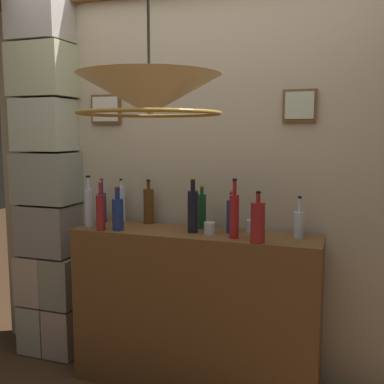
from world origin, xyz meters
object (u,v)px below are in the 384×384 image
Objects in this scene: liquor_bottle_mezcal at (234,215)px; liquor_bottle_whiskey at (299,224)px; liquor_bottle_bourbon at (202,211)px; glass_tumbler_highball at (209,228)px; liquor_bottle_vodka at (102,206)px; liquor_bottle_rum at (149,206)px; pendant_lamp at (149,96)px; glass_tumbler_rocks at (251,226)px; liquor_bottle_scotch at (89,206)px; liquor_bottle_amaro at (231,216)px; liquor_bottle_brandy at (118,213)px; liquor_bottle_port at (193,210)px; liquor_bottle_sherry at (121,204)px; liquor_bottle_tequila at (258,222)px; liquor_bottle_rye at (101,212)px.

liquor_bottle_mezcal is 0.38m from liquor_bottle_whiskey.
liquor_bottle_bourbon is 0.17m from glass_tumbler_highball.
liquor_bottle_vodka is 0.32m from liquor_bottle_rum.
glass_tumbler_highball is 0.12× the size of pendant_lamp.
glass_tumbler_rocks is (0.69, -0.03, -0.08)m from liquor_bottle_rum.
liquor_bottle_rum is at bearing 35.11° from liquor_bottle_scotch.
liquor_bottle_amaro is (0.20, -0.06, -0.01)m from liquor_bottle_bourbon.
liquor_bottle_brandy is 1.08m from pendant_lamp.
liquor_bottle_amaro is at bearing 29.44° from glass_tumbler_highball.
liquor_bottle_vodka is at bearing 171.92° from glass_tumbler_highball.
liquor_bottle_mezcal is 1.42× the size of liquor_bottle_whiskey.
liquor_bottle_port is at bearing 165.34° from liquor_bottle_mezcal.
pendant_lamp is (0.44, -0.95, 0.63)m from liquor_bottle_rum.
liquor_bottle_bourbon is at bearing 23.97° from liquor_bottle_brandy.
liquor_bottle_tequila is at bearing -16.47° from liquor_bottle_sherry.
liquor_bottle_rum and liquor_bottle_sherry have the same top height.
liquor_bottle_mezcal reaches higher than liquor_bottle_rum.
liquor_bottle_mezcal is at bearing 1.71° from liquor_bottle_brandy.
glass_tumbler_rocks is (-0.29, 0.07, -0.04)m from liquor_bottle_whiskey.
liquor_bottle_rum is 1.22m from pendant_lamp.
liquor_bottle_rum is at bearing 114.88° from pendant_lamp.
liquor_bottle_whiskey is at bearing -5.52° from liquor_bottle_bourbon.
liquor_bottle_bourbon is 0.90× the size of liquor_bottle_rye.
pendant_lamp reaches higher than liquor_bottle_sherry.
liquor_bottle_port reaches higher than liquor_bottle_rye.
glass_tumbler_highball is (0.47, -0.17, -0.08)m from liquor_bottle_rum.
liquor_bottle_mezcal is 4.62× the size of glass_tumbler_rocks.
liquor_bottle_brandy is 0.27m from liquor_bottle_rum.
liquor_bottle_port is 1.14× the size of liquor_bottle_rum.
liquor_bottle_rye is at bearing -88.50° from liquor_bottle_sherry.
liquor_bottle_scotch reaches higher than liquor_bottle_sherry.
glass_tumbler_highball is at bearing -172.34° from liquor_bottle_whiskey.
liquor_bottle_whiskey is at bearing -1.88° from liquor_bottle_vodka.
liquor_bottle_amaro reaches higher than glass_tumbler_highball.
liquor_bottle_bourbon is 1.10m from pendant_lamp.
liquor_bottle_rum is at bearing 169.47° from liquor_bottle_amaro.
pendant_lamp reaches higher than liquor_bottle_tequila.
pendant_lamp is (-0.03, -0.78, 0.71)m from glass_tumbler_highball.
glass_tumbler_highball is at bearing -55.12° from liquor_bottle_bourbon.
liquor_bottle_whiskey is (0.40, 0.00, -0.02)m from liquor_bottle_amaro.
liquor_bottle_tequila is 0.47× the size of pendant_lamp.
liquor_bottle_mezcal is 0.95m from liquor_bottle_scotch.
liquor_bottle_vodka is 0.69m from liquor_bottle_port.
pendant_lamp is at bearing -92.25° from glass_tumbler_highball.
liquor_bottle_amaro is 3.66× the size of glass_tumbler_highball.
liquor_bottle_scotch is at bearing -117.67° from liquor_bottle_sherry.
liquor_bottle_scotch is 1.03m from glass_tumbler_rocks.
liquor_bottle_tequila is 0.34m from glass_tumbler_highball.
liquor_bottle_rum reaches higher than glass_tumbler_rocks.
liquor_bottle_rum is 0.51m from glass_tumbler_highball.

